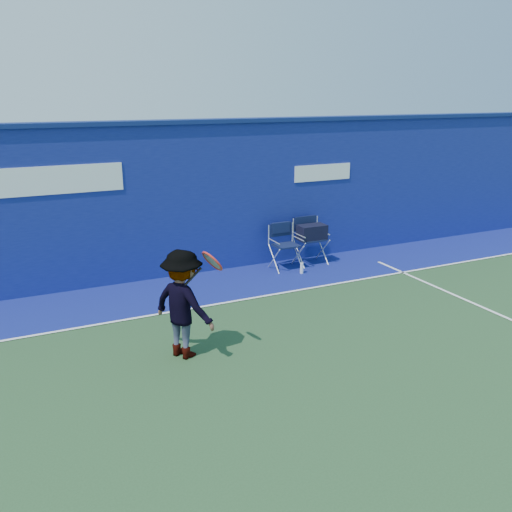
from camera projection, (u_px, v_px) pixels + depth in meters
name	position (u px, v px, depth m)	size (l,w,h in m)	color
ground	(283.00, 399.00, 6.59)	(80.00, 80.00, 0.00)	#264525
stadium_wall	(160.00, 200.00, 10.65)	(24.00, 0.50, 3.08)	navy
out_of_bounds_strip	(181.00, 291.00, 10.14)	(24.00, 1.80, 0.01)	navy
court_lines	(262.00, 376.00, 7.11)	(24.00, 12.00, 0.01)	white
directors_chair_left	(285.00, 254.00, 11.39)	(0.57, 0.52, 0.96)	silver
directors_chair_right	(311.00, 245.00, 11.71)	(0.60, 0.54, 1.00)	silver
water_bottle	(302.00, 268.00, 11.13)	(0.07, 0.07, 0.23)	white
tennis_player	(183.00, 304.00, 7.48)	(1.06, 1.16, 1.55)	#EA4738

